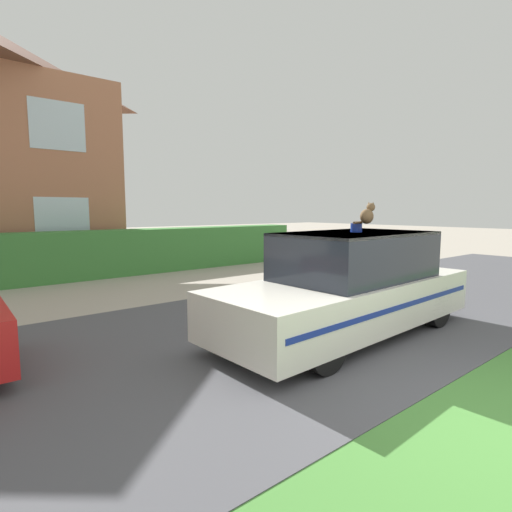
% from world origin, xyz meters
% --- Properties ---
extents(road_strip, '(28.00, 5.37, 0.01)m').
position_xyz_m(road_strip, '(0.00, 3.44, 0.01)').
color(road_strip, '#4C4C51').
rests_on(road_strip, ground).
extents(lawn_verge, '(28.00, 1.51, 0.01)m').
position_xyz_m(lawn_verge, '(0.00, 0.01, 0.00)').
color(lawn_verge, '#478438').
rests_on(lawn_verge, ground).
extents(garden_hedge, '(11.12, 0.89, 1.30)m').
position_xyz_m(garden_hedge, '(1.01, 10.17, 0.65)').
color(garden_hedge, '#3D7F38').
rests_on(garden_hedge, ground).
extents(police_car, '(4.58, 1.81, 1.65)m').
position_xyz_m(police_car, '(1.07, 2.56, 0.74)').
color(police_car, black).
rests_on(police_car, road_strip).
extents(cat, '(0.36, 0.21, 0.31)m').
position_xyz_m(cat, '(1.12, 2.33, 1.79)').
color(cat, brown).
rests_on(cat, police_car).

